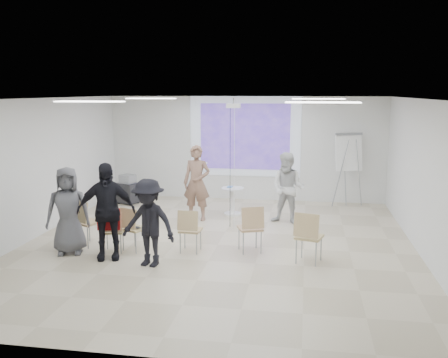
% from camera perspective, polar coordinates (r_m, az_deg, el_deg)
% --- Properties ---
extents(floor, '(8.00, 9.00, 0.10)m').
position_cam_1_polar(floor, '(10.46, -0.72, -7.79)').
color(floor, beige).
rests_on(floor, ground).
extents(ceiling, '(8.00, 9.00, 0.10)m').
position_cam_1_polar(ceiling, '(9.96, -0.76, 9.44)').
color(ceiling, white).
rests_on(ceiling, wall_back).
extents(wall_back, '(8.00, 0.10, 3.00)m').
position_cam_1_polar(wall_back, '(14.55, 2.42, 3.52)').
color(wall_back, silver).
rests_on(wall_back, floor).
extents(wall_left, '(0.10, 9.00, 3.00)m').
position_cam_1_polar(wall_left, '(11.51, -21.01, 1.12)').
color(wall_left, silver).
rests_on(wall_left, floor).
extents(wall_right, '(0.10, 9.00, 3.00)m').
position_cam_1_polar(wall_right, '(10.20, 22.26, -0.05)').
color(wall_right, silver).
rests_on(wall_right, floor).
extents(projection_halo, '(3.20, 0.01, 2.30)m').
position_cam_1_polar(projection_halo, '(14.45, 2.40, 4.87)').
color(projection_halo, silver).
rests_on(projection_halo, wall_back).
extents(projection_image, '(2.60, 0.01, 1.90)m').
position_cam_1_polar(projection_image, '(14.44, 2.39, 4.86)').
color(projection_image, '#4A2E9D').
rests_on(projection_image, wall_back).
extents(pedestal_table, '(0.60, 0.60, 0.73)m').
position_cam_1_polar(pedestal_table, '(12.82, 0.98, -2.34)').
color(pedestal_table, white).
rests_on(pedestal_table, floor).
extents(player_left, '(0.80, 0.57, 2.10)m').
position_cam_1_polar(player_left, '(12.21, -3.14, 0.12)').
color(player_left, '#916B59').
rests_on(player_left, floor).
extents(player_right, '(1.08, 0.96, 1.90)m').
position_cam_1_polar(player_right, '(11.97, 7.32, -0.63)').
color(player_right, silver).
rests_on(player_right, floor).
extents(controller_left, '(0.04, 0.11, 0.04)m').
position_cam_1_polar(controller_left, '(12.36, -2.08, 1.82)').
color(controller_left, white).
rests_on(controller_left, player_left).
extents(controller_right, '(0.07, 0.13, 0.04)m').
position_cam_1_polar(controller_right, '(12.17, 6.55, 1.15)').
color(controller_right, white).
rests_on(controller_right, player_right).
extents(chair_far_left, '(0.61, 0.63, 0.97)m').
position_cam_1_polar(chair_far_left, '(10.61, -15.63, -4.42)').
color(chair_far_left, tan).
rests_on(chair_far_left, floor).
extents(chair_left_mid, '(0.48, 0.50, 0.84)m').
position_cam_1_polar(chair_left_mid, '(10.05, -12.59, -5.53)').
color(chair_left_mid, '#CEB877').
rests_on(chair_left_mid, floor).
extents(chair_left_inner, '(0.56, 0.58, 0.89)m').
position_cam_1_polar(chair_left_inner, '(10.08, -10.45, -5.24)').
color(chair_left_inner, tan).
rests_on(chair_left_inner, floor).
extents(chair_center, '(0.42, 0.45, 0.88)m').
position_cam_1_polar(chair_center, '(9.84, -3.97, -5.52)').
color(chair_center, tan).
rests_on(chair_center, floor).
extents(chair_right_inner, '(0.59, 0.61, 0.95)m').
position_cam_1_polar(chair_right_inner, '(9.81, 3.12, -5.29)').
color(chair_right_inner, tan).
rests_on(chair_right_inner, floor).
extents(chair_right_far, '(0.57, 0.60, 0.98)m').
position_cam_1_polar(chair_right_far, '(9.32, 9.58, -6.14)').
color(chair_right_far, '#CFB678').
rests_on(chair_right_far, floor).
extents(red_jacket, '(0.44, 0.19, 0.41)m').
position_cam_1_polar(red_jacket, '(9.86, -13.05, -4.51)').
color(red_jacket, '#A71417').
rests_on(red_jacket, chair_left_mid).
extents(laptop, '(0.39, 0.35, 0.03)m').
position_cam_1_polar(laptop, '(10.16, -10.11, -5.39)').
color(laptop, black).
rests_on(laptop, chair_left_inner).
extents(audience_left, '(1.38, 1.04, 2.12)m').
position_cam_1_polar(audience_left, '(9.61, -13.35, -2.81)').
color(audience_left, black).
rests_on(audience_left, floor).
extents(audience_mid, '(1.30, 0.89, 1.83)m').
position_cam_1_polar(audience_mid, '(9.11, -8.63, -4.32)').
color(audience_mid, black).
rests_on(audience_mid, floor).
extents(audience_outer, '(1.09, 0.89, 1.92)m').
position_cam_1_polar(audience_outer, '(10.15, -17.43, -2.91)').
color(audience_outer, '#5B5B60').
rests_on(audience_outer, floor).
extents(flipchart_easel, '(0.85, 0.67, 2.04)m').
position_cam_1_polar(flipchart_easel, '(13.96, 14.06, 2.95)').
color(flipchart_easel, gray).
rests_on(flipchart_easel, floor).
extents(av_cart, '(0.68, 0.62, 0.82)m').
position_cam_1_polar(av_cart, '(14.36, -10.91, -1.27)').
color(av_cart, black).
rests_on(av_cart, floor).
extents(ceiling_projector, '(0.30, 0.25, 3.00)m').
position_cam_1_polar(ceiling_projector, '(11.42, 1.07, 7.71)').
color(ceiling_projector, white).
rests_on(ceiling_projector, ceiling).
extents(fluor_panel_nw, '(1.20, 0.30, 0.02)m').
position_cam_1_polar(fluor_panel_nw, '(12.39, -8.35, 9.09)').
color(fluor_panel_nw, white).
rests_on(fluor_panel_nw, ceiling).
extents(fluor_panel_ne, '(1.20, 0.30, 0.02)m').
position_cam_1_polar(fluor_panel_ne, '(11.80, 10.72, 8.98)').
color(fluor_panel_ne, white).
rests_on(fluor_panel_ne, ceiling).
extents(fluor_panel_sw, '(1.20, 0.30, 0.02)m').
position_cam_1_polar(fluor_panel_sw, '(9.11, -15.11, 8.54)').
color(fluor_panel_sw, white).
rests_on(fluor_panel_sw, ceiling).
extents(fluor_panel_se, '(1.20, 0.30, 0.02)m').
position_cam_1_polar(fluor_panel_se, '(8.31, 11.21, 8.58)').
color(fluor_panel_se, white).
rests_on(fluor_panel_se, ceiling).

